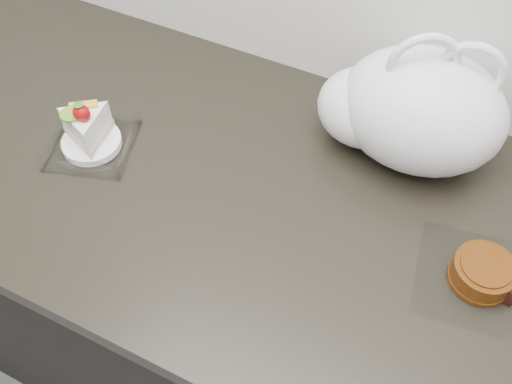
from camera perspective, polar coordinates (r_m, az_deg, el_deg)
name	(u,v)px	position (r m, az deg, el deg)	size (l,w,h in m)	color
counter	(270,319)	(1.31, 1.44, -12.60)	(2.04, 0.64, 0.90)	black
cake_tray	(89,135)	(1.01, -16.33, 5.49)	(0.18, 0.18, 0.11)	white
mooncake_wrap	(483,275)	(0.89, 21.73, -7.69)	(0.20, 0.19, 0.04)	white
plastic_bag	(410,110)	(0.95, 15.12, 7.96)	(0.34, 0.28, 0.25)	white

